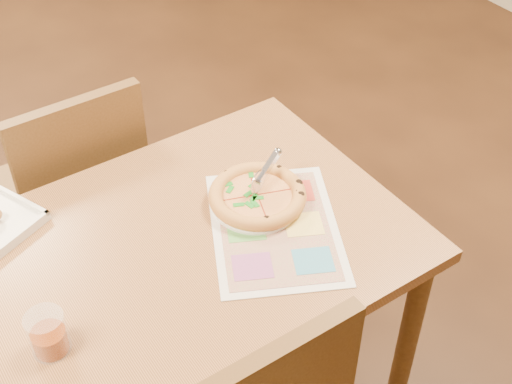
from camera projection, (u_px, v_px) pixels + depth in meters
room at (134, 35)px, 1.41m from camera, size 7.00×7.00×7.00m
dining_table at (165, 276)px, 1.88m from camera, size 1.30×0.85×0.72m
chair_far at (77, 175)px, 2.30m from camera, size 0.42×0.42×0.47m
plate at (256, 204)px, 1.96m from camera, size 0.28×0.28×0.01m
pizza at (257, 196)px, 1.96m from camera, size 0.27×0.27×0.04m
pizza_cutter at (265, 171)px, 1.95m from camera, size 0.13×0.06×0.08m
glass_tumbler at (48, 336)px, 1.58m from camera, size 0.09×0.09×0.11m
menu at (275, 227)px, 1.90m from camera, size 0.51×0.57×0.00m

